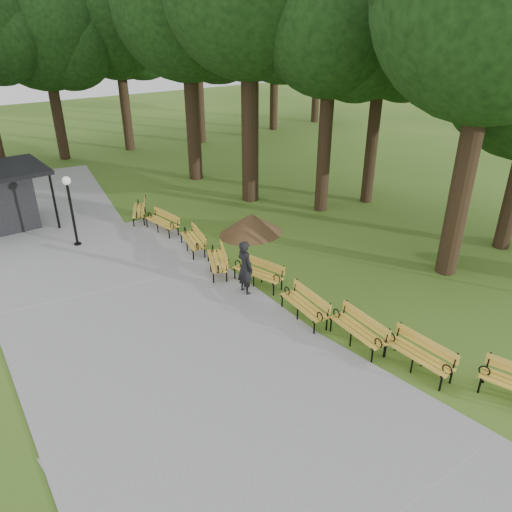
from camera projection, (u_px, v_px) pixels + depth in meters
ground at (319, 330)px, 13.71m from camera, size 100.00×100.00×0.00m
path at (145, 328)px, 13.72m from camera, size 12.00×38.00×0.06m
person at (245, 268)px, 15.18m from camera, size 0.44×0.67×1.84m
lamp_post at (69, 196)px, 17.96m from camera, size 0.32×0.32×2.81m
dirt_mound at (251, 224)px, 19.73m from camera, size 2.32×2.32×0.88m
bench_1 at (418, 355)px, 11.95m from camera, size 0.67×1.91×0.88m
bench_2 at (357, 330)px, 12.92m from camera, size 0.80×1.95×0.88m
bench_3 at (304, 306)px, 14.04m from camera, size 0.84×1.96×0.88m
bench_4 at (258, 273)px, 15.85m from camera, size 1.10×2.00×0.88m
bench_5 at (217, 261)px, 16.67m from camera, size 1.39×1.99×0.88m
bench_6 at (192, 240)px, 18.23m from camera, size 1.06×2.00×0.88m
bench_7 at (162, 222)px, 19.87m from camera, size 0.88×1.97×0.88m
bench_8 at (139, 211)px, 21.12m from camera, size 1.41×1.99×0.88m
lawn_tree_1 at (332, 26)px, 19.07m from camera, size 5.71×5.71×10.69m
lawn_tree_4 at (186, 5)px, 23.18m from camera, size 7.29×7.29×12.37m
lawn_tree_5 at (384, 34)px, 20.25m from camera, size 5.42×5.42×10.25m
tree_backdrop at (160, 17)px, 30.42m from camera, size 36.21×8.98×16.37m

